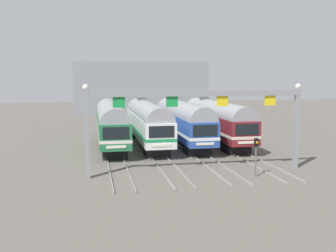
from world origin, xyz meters
TOP-DOWN VIEW (x-y plane):
  - ground_plane at (0.00, 0.00)m, footprint 160.00×160.00m
  - track_bed at (0.00, 17.00)m, footprint 13.57×70.00m
  - commuter_train_green at (-6.03, -0.01)m, footprint 2.88×18.06m
  - commuter_train_white at (-2.01, -0.00)m, footprint 2.88×18.06m
  - commuter_train_blue at (2.01, -0.00)m, footprint 2.88×18.06m
  - commuter_train_maroon at (6.03, -0.00)m, footprint 2.88×18.06m
  - catenary_gantry at (0.00, -13.50)m, footprint 17.30×0.44m
  - yard_signal_mast at (4.02, -15.56)m, footprint 0.28×0.35m
  - maintenance_building at (2.37, 41.69)m, footprint 28.17×10.00m

SIDE VIEW (x-z plane):
  - ground_plane at x=0.00m, z-range 0.00..0.00m
  - track_bed at x=0.00m, z-range 0.00..0.15m
  - yard_signal_mast at x=4.02m, z-range 0.59..3.58m
  - commuter_train_green at x=-6.03m, z-range 0.30..5.07m
  - commuter_train_white at x=-2.01m, z-range 0.16..5.21m
  - commuter_train_blue at x=2.01m, z-range 0.16..5.21m
  - commuter_train_maroon at x=6.03m, z-range 0.16..5.21m
  - catenary_gantry at x=0.00m, z-range 1.62..8.59m
  - maintenance_building at x=2.37m, z-range 0.00..10.82m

